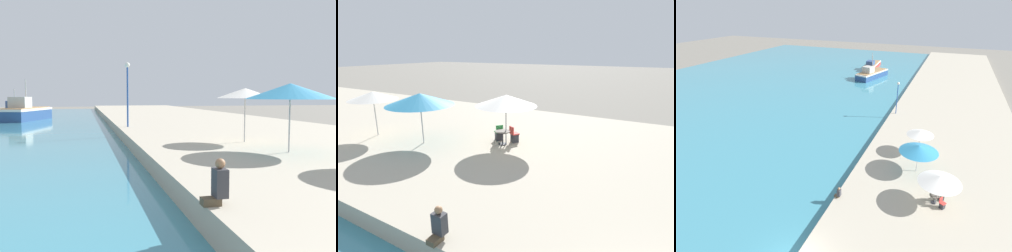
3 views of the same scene
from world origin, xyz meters
TOP-DOWN VIEW (x-y plane):
  - cafe_umbrella_pink at (7.58, 8.62)m, footprint 3.20×3.20m
  - cafe_umbrella_white at (5.50, 12.59)m, footprint 3.51×3.51m
  - cafe_umbrella_striped at (5.17, 16.03)m, footprint 2.71×2.71m
  - cafe_table at (7.43, 8.75)m, footprint 0.80×0.80m
  - cafe_chair_left at (7.91, 9.28)m, footprint 0.58×0.59m
  - cafe_chair_right at (8.05, 8.38)m, footprint 0.57×0.56m
  - person_at_quay at (0.28, 6.49)m, footprint 0.52×0.36m

SIDE VIEW (x-z plane):
  - cafe_chair_left at x=7.91m, z-range 0.59..1.50m
  - cafe_chair_right at x=8.05m, z-range 0.59..1.50m
  - person_at_quay at x=0.28m, z-range 0.66..1.62m
  - cafe_table at x=7.43m, z-range 0.88..1.62m
  - cafe_umbrella_striped at x=5.17m, z-range 1.77..4.36m
  - cafe_umbrella_pink at x=7.58m, z-range 1.76..4.42m
  - cafe_umbrella_white at x=5.50m, z-range 1.77..4.48m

